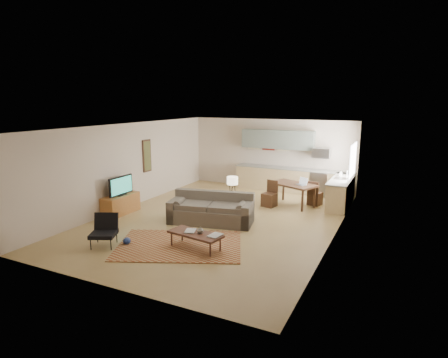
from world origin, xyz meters
The scene contains 25 objects.
room centered at (0.00, 0.00, 1.35)m, with size 9.00×9.00×9.00m.
kitchen_counter_back centered at (0.90, 4.18, 0.46)m, with size 4.26×0.64×0.92m, color tan, non-canonical shape.
kitchen_counter_right centered at (2.93, 3.00, 0.46)m, with size 0.64×2.26×0.92m, color tan, non-canonical shape.
kitchen_range centered at (2.00, 4.18, 0.45)m, with size 0.62×0.62×0.90m, color #A5A8AD.
kitchen_microwave centered at (2.00, 4.20, 1.55)m, with size 0.62×0.40×0.35m, color #A5A8AD.
upper_cabinets centered at (0.30, 4.33, 1.95)m, with size 2.80×0.34×0.70m, color slate.
window_right centered at (3.23, 3.00, 1.55)m, with size 0.02×1.40×1.05m, color white.
wall_art_left centered at (-3.21, 0.90, 1.55)m, with size 0.06×0.42×1.10m, color olive, non-canonical shape.
triptych centered at (-0.10, 4.47, 1.75)m, with size 1.70×0.04×0.50m, color beige, non-canonical shape.
rug centered at (0.03, -2.20, 0.01)m, with size 2.91×2.02×0.02m, color brown.
sofa centered at (-0.09, -0.37, 0.42)m, with size 2.44×1.06×0.85m, color #5A5247, non-canonical shape.
coffee_table centered at (0.48, -2.22, 0.20)m, with size 1.32×0.52×0.40m, color #48271B, non-canonical shape.
book_a centered at (0.22, -2.23, 0.41)m, with size 0.33×0.38×0.03m, color maroon.
book_b centered at (0.86, -2.17, 0.41)m, with size 0.29×0.36×0.03m, color navy.
vase centered at (0.59, -2.18, 0.47)m, with size 0.17×0.17×0.16m, color black.
armchair centered at (-1.56, -3.01, 0.38)m, with size 0.66×0.66×0.75m, color black, non-canonical shape.
tv_credenza centered at (-2.99, -0.78, 0.29)m, with size 0.49×1.27×0.59m, color #985B2A, non-canonical shape.
tv centered at (-2.94, -0.78, 0.88)m, with size 0.10×0.98×0.59m, color black, non-canonical shape.
console_table centered at (0.18, 0.50, 0.34)m, with size 0.58×0.39×0.68m, color #3C2518, non-canonical shape.
table_lamp centered at (0.18, 0.50, 0.95)m, with size 0.33×0.33×0.54m, color beige, non-canonical shape.
dining_table centered at (1.49, 2.37, 0.37)m, with size 1.47×0.84×0.74m, color #3C2518, non-canonical shape.
dining_chair_near centered at (0.84, 1.96, 0.43)m, with size 0.41×0.43×0.85m, color #3C2518, non-canonical shape.
dining_chair_far centered at (2.14, 2.79, 0.41)m, with size 0.39×0.41×0.82m, color #3C2518, non-canonical shape.
laptop centered at (1.79, 2.28, 0.86)m, with size 0.31×0.23×0.23m, color #A5A8AD, non-canonical shape.
soap_bottle centered at (2.83, 3.40, 1.02)m, with size 0.09×0.10×0.19m, color beige.
Camera 1 is at (4.67, -9.32, 3.40)m, focal length 30.00 mm.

